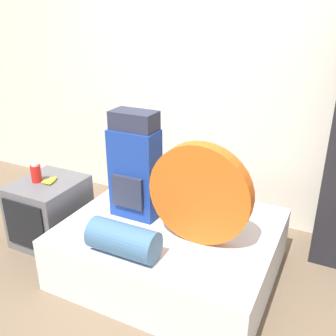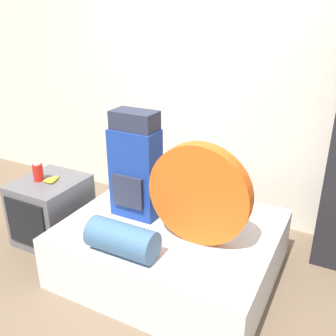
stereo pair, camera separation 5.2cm
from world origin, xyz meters
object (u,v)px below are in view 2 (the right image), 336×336
Objects in this scene: backpack at (135,167)px; sleeping_roll at (122,239)px; canister at (38,172)px; tent_bag at (199,194)px; television at (52,210)px.

backpack is 0.60m from sleeping_roll.
canister is at bearing -172.40° from backpack.
television is at bearing 179.09° from tent_bag.
television is at bearing 159.02° from sleeping_roll.
canister is (-0.07, -0.02, 0.36)m from television.
sleeping_roll reaches higher than television.
backpack reaches higher than canister.
television is (-1.39, 0.02, -0.49)m from tent_bag.
backpack reaches higher than sleeping_roll.
television is at bearing -173.36° from backpack.
canister is at bearing 161.47° from sleeping_roll.
television is at bearing 17.80° from canister.
backpack is 1.74× the size of sleeping_roll.
tent_bag is at bearing 44.39° from sleeping_roll.
television is (-0.82, -0.10, -0.53)m from backpack.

